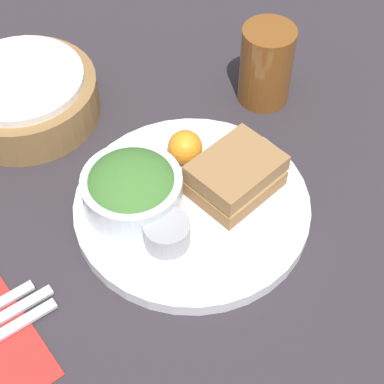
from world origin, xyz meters
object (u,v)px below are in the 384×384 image
drink_glass (266,65)px  plate (192,207)px  salad_bowl (132,188)px  bread_basket (24,96)px  sandwich (236,176)px  dressing_cup (167,233)px

drink_glass → plate: bearing=-153.1°
salad_bowl → bread_basket: size_ratio=0.59×
sandwich → dressing_cup: (-0.12, -0.01, -0.01)m
sandwich → salad_bowl: salad_bowl is taller
salad_bowl → bread_basket: bearing=95.3°
plate → sandwich: 0.07m
plate → drink_glass: drink_glass is taller
sandwich → dressing_cup: 0.12m
sandwich → salad_bowl: bearing=153.2°
dressing_cup → drink_glass: bearing=26.8°
dressing_cup → drink_glass: size_ratio=0.47×
plate → dressing_cup: 0.07m
dressing_cup → salad_bowl: bearing=89.8°
salad_bowl → plate: bearing=-36.0°
drink_glass → bread_basket: bearing=148.8°
dressing_cup → drink_glass: drink_glass is taller
plate → bread_basket: bread_basket is taller
plate → salad_bowl: size_ratio=2.40×
sandwich → dressing_cup: size_ratio=2.09×
drink_glass → dressing_cup: bearing=-153.2°
salad_bowl → dressing_cup: size_ratio=2.23×
salad_bowl → bread_basket: (-0.02, 0.24, -0.01)m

